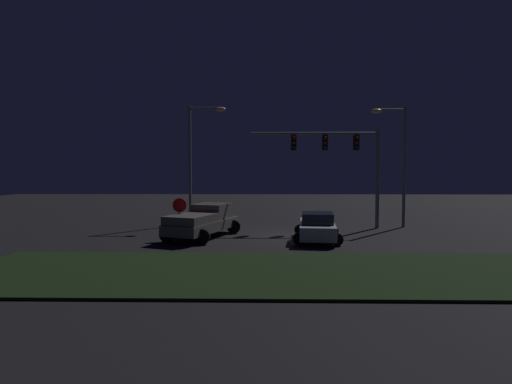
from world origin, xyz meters
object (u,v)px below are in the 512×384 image
Objects in this scene: car_sedan at (317,227)px; street_lamp_right at (398,152)px; street_lamp_left at (197,150)px; pickup_truck at (204,219)px; traffic_signal_gantry at (340,152)px; stop_sign at (180,210)px.

street_lamp_right reaches higher than car_sedan.
street_lamp_right is (5.90, 5.23, 4.19)m from car_sedan.
car_sedan is 10.82m from street_lamp_left.
street_lamp_right is at bearing -50.84° from pickup_truck.
pickup_truck is 0.69× the size of traffic_signal_gantry.
traffic_signal_gantry is at bearing 24.67° from stop_sign.
car_sedan is at bearing -79.40° from pickup_truck.
traffic_signal_gantry is 10.92m from stop_sign.
traffic_signal_gantry reaches higher than car_sedan.
street_lamp_right is (12.09, 4.21, 3.93)m from pickup_truck.
street_lamp_left reaches higher than traffic_signal_gantry.
car_sedan is at bearing -2.74° from stop_sign.
stop_sign is (-1.22, -0.66, 0.56)m from pickup_truck.
street_lamp_right is 14.57m from stop_sign.
traffic_signal_gantry reaches higher than pickup_truck.
pickup_truck is at bearing 86.48° from car_sedan.
stop_sign is (-9.45, -4.34, -3.34)m from traffic_signal_gantry.
pickup_truck is at bearing 28.63° from stop_sign.
traffic_signal_gantry is at bearing -172.10° from street_lamp_right.
street_lamp_right is at bearing 7.90° from traffic_signal_gantry.
street_lamp_left reaches higher than stop_sign.
stop_sign reaches higher than car_sedan.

